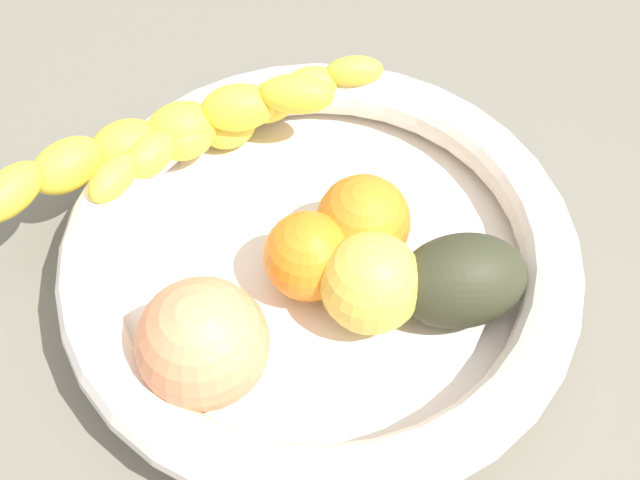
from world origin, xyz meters
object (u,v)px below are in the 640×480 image
at_px(banana_draped_right, 233,121).
at_px(orange_mid_left, 363,221).
at_px(banana_draped_left, 156,138).
at_px(apple_yellow, 371,283).
at_px(avocado_dark, 461,281).
at_px(fruit_bowl, 320,257).
at_px(orange_front, 308,256).
at_px(peach_blush, 203,343).

bearing_deg(banana_draped_right, orange_mid_left, 144.77).
distance_m(banana_draped_left, banana_draped_right, 0.06).
height_order(orange_mid_left, apple_yellow, apple_yellow).
bearing_deg(apple_yellow, banana_draped_right, -45.91).
height_order(orange_mid_left, avocado_dark, orange_mid_left).
bearing_deg(banana_draped_left, orange_mid_left, 164.51).
bearing_deg(orange_mid_left, avocado_dark, 153.40).
xyz_separation_m(fruit_bowl, orange_mid_left, (-0.03, -0.02, 0.02)).
relative_size(fruit_bowl, orange_front, 5.82).
bearing_deg(peach_blush, fruit_bowl, -120.54).
xyz_separation_m(banana_draped_left, orange_front, (-0.12, 0.07, -0.01)).
height_order(orange_front, orange_mid_left, orange_mid_left).
height_order(banana_draped_right, avocado_dark, avocado_dark).
distance_m(peach_blush, apple_yellow, 0.11).
distance_m(banana_draped_left, orange_mid_left, 0.16).
bearing_deg(apple_yellow, orange_front, -19.50).
relative_size(apple_yellow, avocado_dark, 0.78).
bearing_deg(banana_draped_right, orange_front, 125.43).
bearing_deg(banana_draped_left, fruit_bowl, 154.36).
relative_size(banana_draped_right, avocado_dark, 2.23).
height_order(fruit_bowl, apple_yellow, apple_yellow).
distance_m(fruit_bowl, banana_draped_left, 0.14).
xyz_separation_m(banana_draped_right, apple_yellow, (-0.12, 0.12, 0.00)).
relative_size(banana_draped_left, peach_blush, 2.76).
distance_m(apple_yellow, avocado_dark, 0.06).
bearing_deg(avocado_dark, orange_front, -0.97).
bearing_deg(avocado_dark, peach_blush, 27.34).
bearing_deg(orange_mid_left, apple_yellow, 103.68).
distance_m(banana_draped_right, orange_front, 0.13).
distance_m(fruit_bowl, banana_draped_right, 0.12).
height_order(fruit_bowl, orange_front, orange_front).
bearing_deg(orange_mid_left, orange_front, 45.96).
height_order(banana_draped_left, avocado_dark, banana_draped_left).
xyz_separation_m(orange_front, peach_blush, (0.05, 0.08, 0.01)).
relative_size(banana_draped_right, orange_front, 3.16).
bearing_deg(banana_draped_right, fruit_bowl, 130.81).
xyz_separation_m(banana_draped_left, orange_mid_left, (-0.15, 0.04, -0.01)).
bearing_deg(orange_front, peach_blush, 58.17).
distance_m(fruit_bowl, orange_front, 0.02).
bearing_deg(orange_front, banana_draped_right, -54.57).
xyz_separation_m(fruit_bowl, peach_blush, (0.05, 0.09, 0.03)).
xyz_separation_m(banana_draped_right, peach_blush, (-0.03, 0.18, 0.01)).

